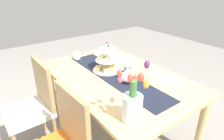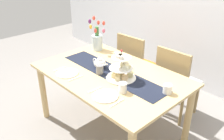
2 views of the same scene
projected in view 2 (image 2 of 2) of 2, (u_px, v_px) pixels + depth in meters
name	position (u px, v px, depth m)	size (l,w,h in m)	color
ground_plane	(111.00, 128.00, 2.86)	(8.00, 8.00, 0.00)	gray
dining_table	(110.00, 81.00, 2.57)	(1.57, 1.01, 0.73)	tan
chair_left	(135.00, 63.00, 3.27)	(0.44, 0.44, 0.91)	#9C8254
chair_right	(176.00, 80.00, 2.85)	(0.43, 0.43, 0.91)	#9C8254
table_runner	(111.00, 72.00, 2.53)	(1.32, 0.29, 0.00)	black
tiered_cake_stand	(121.00, 69.00, 2.38)	(0.30, 0.30, 0.30)	beige
teapot	(100.00, 63.00, 2.61)	(0.24, 0.13, 0.14)	white
tulip_vase	(97.00, 40.00, 3.05)	(0.25, 0.20, 0.41)	silver
cream_jug	(167.00, 89.00, 2.16)	(0.08, 0.08, 0.09)	white
dinner_plate_left	(67.00, 73.00, 2.51)	(0.23, 0.23, 0.01)	white
fork_left	(60.00, 69.00, 2.61)	(0.02, 0.15, 0.01)	silver
knife_left	(75.00, 78.00, 2.42)	(0.01, 0.17, 0.01)	silver
dinner_plate_right	(105.00, 96.00, 2.12)	(0.23, 0.23, 0.01)	white
fork_right	(95.00, 90.00, 2.22)	(0.02, 0.15, 0.01)	silver
knife_right	(117.00, 103.00, 2.03)	(0.01, 0.17, 0.01)	silver
mug_grey	(100.00, 69.00, 2.48)	(0.08, 0.08, 0.10)	slate
mug_white_text	(123.00, 88.00, 2.17)	(0.08, 0.08, 0.10)	white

